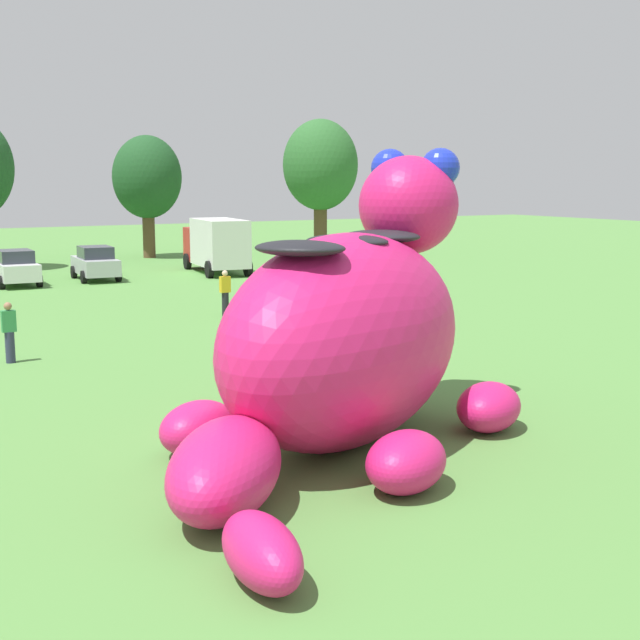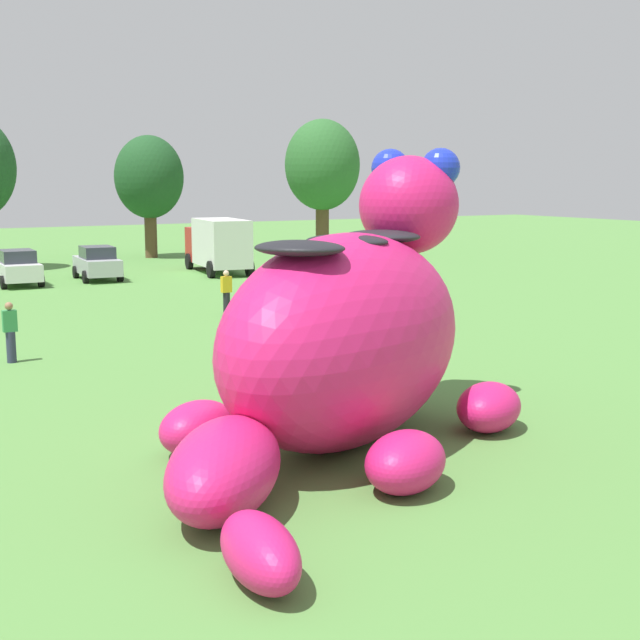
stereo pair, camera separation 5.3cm
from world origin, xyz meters
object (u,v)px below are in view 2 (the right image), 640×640
giant_inflatable_creature (346,336)px  spectator_wandering (226,293)px  car_silver (97,263)px  box_truck (218,244)px  car_white (17,268)px  spectator_near_inflatable (10,333)px

giant_inflatable_creature → spectator_wandering: bearing=74.3°
car_silver → box_truck: size_ratio=0.64×
car_white → car_silver: (3.97, 0.32, 0.00)m
spectator_wandering → giant_inflatable_creature: bearing=-105.7°
car_silver → box_truck: 6.71m
car_silver → spectator_near_inflatable: 20.17m
spectator_near_inflatable → spectator_wandering: bearing=28.6°
spectator_near_inflatable → spectator_wandering: same height
box_truck → spectator_wandering: (-5.70, -14.01, -0.75)m
car_silver → spectator_near_inflatable: (-7.66, -18.66, -0.01)m
giant_inflatable_creature → car_silver: size_ratio=2.27×
car_white → car_silver: bearing=4.6°
car_silver → box_truck: (6.67, 0.06, 0.74)m
car_white → box_truck: (10.64, 0.38, 0.74)m
spectator_near_inflatable → car_white: bearing=78.6°
giant_inflatable_creature → spectator_near_inflatable: bearing=111.3°
giant_inflatable_creature → spectator_wandering: (4.39, 15.63, -1.25)m
spectator_wandering → box_truck: bearing=67.9°
box_truck → spectator_wandering: size_ratio=3.87×
giant_inflatable_creature → car_white: (-0.56, 29.26, -1.24)m
car_white → spectator_near_inflatable: bearing=-101.4°
car_white → box_truck: box_truck is taller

